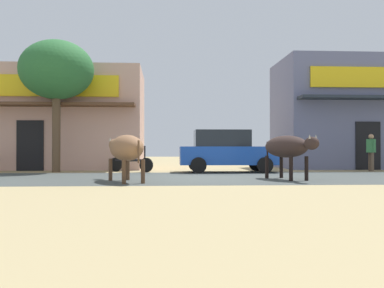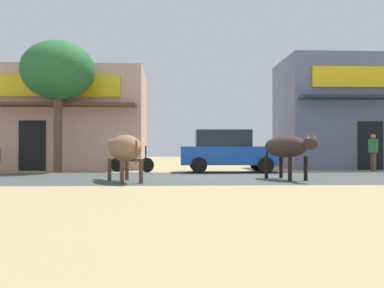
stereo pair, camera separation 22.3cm
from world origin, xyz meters
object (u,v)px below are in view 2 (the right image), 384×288
Objects in this scene: parked_motorcycle at (133,160)px; cow_far_dark at (286,147)px; roadside_tree at (58,71)px; cow_near_brown at (124,148)px; parked_hatchback_car at (227,151)px; pedestrian_by_shop at (373,150)px.

parked_motorcycle is 6.91m from cow_far_dark.
roadside_tree is 7.07m from cow_near_brown.
parked_hatchback_car reaches higher than cow_far_dark.
cow_far_dark is at bearing -44.48° from parked_motorcycle.
pedestrian_by_shop reaches higher than parked_motorcycle.
roadside_tree is at bearing 175.82° from parked_hatchback_car.
pedestrian_by_shop is at bearing 29.41° from cow_near_brown.
parked_hatchback_car is 2.55× the size of pedestrian_by_shop.
cow_near_brown is at bearing -87.69° from parked_motorcycle.
parked_motorcycle is 0.65× the size of cow_near_brown.
parked_motorcycle is 5.47m from cow_near_brown.
parked_hatchback_car is 2.17× the size of parked_motorcycle.
cow_near_brown is 10.88m from pedestrian_by_shop.
cow_far_dark is (4.91, -4.83, 0.50)m from parked_motorcycle.
cow_far_dark is 1.71× the size of pedestrian_by_shop.
parked_motorcycle is (2.95, -0.07, -3.53)m from roadside_tree.
pedestrian_by_shop reaches higher than cow_far_dark.
roadside_tree reaches higher than cow_near_brown.
cow_near_brown is 1.82× the size of pedestrian_by_shop.
parked_motorcycle is 0.69× the size of cow_far_dark.
pedestrian_by_shop is at bearing 2.98° from parked_hatchback_car.
cow_near_brown is (-3.51, -5.03, 0.08)m from parked_hatchback_car.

